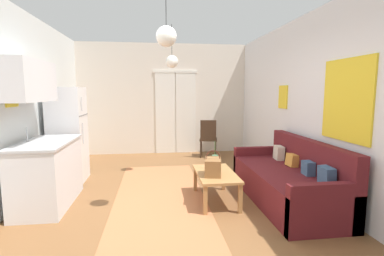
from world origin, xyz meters
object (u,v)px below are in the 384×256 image
bamboo_vase (215,162)px  refrigerator (68,135)px  couch (289,182)px  coffee_table (216,176)px  handbag (213,167)px  pendant_lamp_near (166,36)px  pendant_lamp_far (172,61)px  accent_chair (208,137)px

bamboo_vase → refrigerator: refrigerator is taller
couch → refrigerator: refrigerator is taller
coffee_table → handbag: size_ratio=2.73×
bamboo_vase → refrigerator: (-2.43, 1.09, 0.30)m
handbag → pendant_lamp_near: (-0.64, -0.28, 1.71)m
pendant_lamp_far → refrigerator: bearing=-177.3°
coffee_table → pendant_lamp_far: bearing=111.1°
pendant_lamp_near → pendant_lamp_far: 1.79m
pendant_lamp_near → refrigerator: bearing=134.9°
refrigerator → pendant_lamp_near: size_ratio=2.50×
handbag → pendant_lamp_near: bearing=-156.7°
couch → accent_chair: size_ratio=2.35×
coffee_table → couch: bearing=-7.7°
coffee_table → bamboo_vase: bearing=81.7°
couch → bamboo_vase: couch is taller
coffee_table → refrigerator: size_ratio=0.59×
coffee_table → pendant_lamp_far: (-0.54, 1.38, 1.77)m
handbag → refrigerator: refrigerator is taller
couch → handbag: size_ratio=5.95×
accent_chair → pendant_lamp_near: (-1.13, -3.16, 1.75)m
bamboo_vase → handbag: size_ratio=1.19×
couch → bamboo_vase: (-1.04, 0.35, 0.24)m
couch → accent_chair: accent_chair is taller
pendant_lamp_near → bamboo_vase: bearing=39.1°
coffee_table → accent_chair: size_ratio=1.08×
handbag → bamboo_vase: bearing=73.1°
accent_chair → pendant_lamp_far: size_ratio=1.19×
refrigerator → pendant_lamp_near: 2.78m
bamboo_vase → handbag: 0.34m
accent_chair → pendant_lamp_far: bearing=67.4°
couch → pendant_lamp_far: bearing=136.4°
coffee_table → accent_chair: (0.42, 2.77, 0.13)m
pendant_lamp_near → pendant_lamp_far: (0.18, 1.78, -0.11)m
refrigerator → pendant_lamp_near: (1.69, -1.69, 1.42)m
coffee_table → handbag: bearing=-120.0°
accent_chair → pendant_lamp_near: 3.79m
bamboo_vase → accent_chair: (0.39, 2.56, -0.03)m
bamboo_vase → pendant_lamp_near: 1.97m
bamboo_vase → pendant_lamp_near: (-0.74, -0.60, 1.72)m
pendant_lamp_far → handbag: bearing=-72.8°
handbag → accent_chair: accent_chair is taller
couch → coffee_table: size_ratio=2.18×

